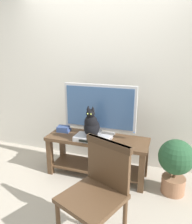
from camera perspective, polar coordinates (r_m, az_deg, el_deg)
The scene contains 9 objects.
ground_plane at distance 2.80m, azimuth -4.61°, elevation -21.13°, with size 12.00×12.00×0.00m, color #ADA393.
back_wall at distance 3.23m, azimuth 2.47°, elevation 10.96°, with size 7.00×0.12×2.80m, color silver.
tv_stand at distance 3.00m, azimuth 0.32°, elevation -9.81°, with size 1.35×0.47×0.55m.
tv at distance 2.89m, azimuth 0.91°, elevation 0.76°, with size 0.98×0.20×0.70m.
media_box at distance 2.84m, azimuth -1.09°, elevation -6.85°, with size 0.44×0.24×0.06m.
cat at distance 2.76m, azimuth -1.18°, elevation -3.44°, with size 0.20×0.29×0.41m.
wooden_chair at distance 2.00m, azimuth 0.68°, elevation -18.75°, with size 0.61×0.61×0.94m.
book_stack at distance 3.17m, azimuth -8.43°, elevation -4.38°, with size 0.19×0.16×0.08m.
potted_plant at distance 2.80m, azimuth 20.01°, elevation -12.26°, with size 0.41×0.41×0.69m.
Camera 1 is at (0.93, -2.02, 1.70)m, focal length 35.09 mm.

